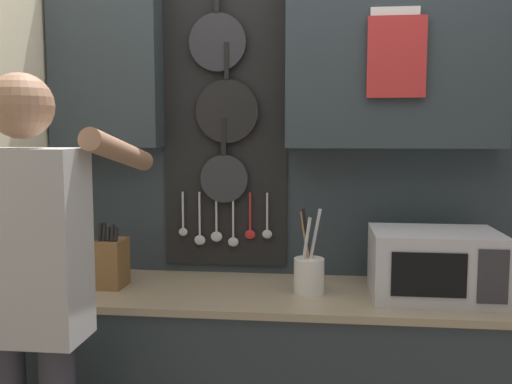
{
  "coord_description": "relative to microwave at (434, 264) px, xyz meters",
  "views": [
    {
      "loc": [
        0.22,
        -2.36,
        1.56
      ],
      "look_at": [
        -0.07,
        0.19,
        1.29
      ],
      "focal_mm": 40.0,
      "sensor_mm": 36.0,
      "label": 1
    }
  ],
  "objects": [
    {
      "name": "back_wall_unit",
      "position": [
        -0.66,
        0.29,
        0.51
      ],
      "size": [
        2.62,
        0.23,
        2.53
      ],
      "color": "#2D383D",
      "rests_on": "ground_plane"
    },
    {
      "name": "microwave",
      "position": [
        0.0,
        0.0,
        0.0
      ],
      "size": [
        0.5,
        0.37,
        0.27
      ],
      "color": "silver",
      "rests_on": "base_cabinet_counter"
    },
    {
      "name": "knife_block",
      "position": [
        -1.36,
        0.0,
        -0.03
      ],
      "size": [
        0.11,
        0.15,
        0.29
      ],
      "color": "brown",
      "rests_on": "base_cabinet_counter"
    },
    {
      "name": "utensil_crock",
      "position": [
        -0.51,
        0.0,
        -0.05
      ],
      "size": [
        0.13,
        0.13,
        0.36
      ],
      "color": "white",
      "rests_on": "base_cabinet_counter"
    },
    {
      "name": "person",
      "position": [
        -1.44,
        -0.55,
        0.02
      ],
      "size": [
        0.54,
        0.68,
        1.76
      ],
      "color": "#383842",
      "rests_on": "ground_plane"
    }
  ]
}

